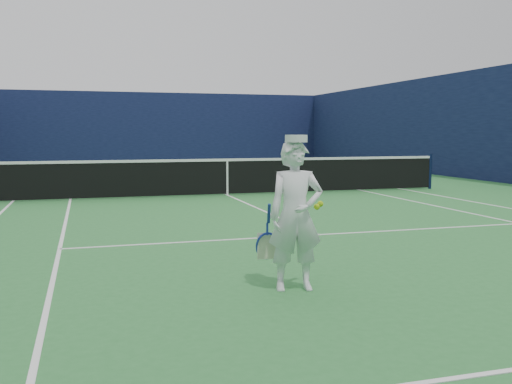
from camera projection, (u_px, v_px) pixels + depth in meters
The scene contains 5 objects.
ground at pixel (227, 195), 15.67m from camera, with size 80.00×80.00×0.00m, color #2C7535.
court_markings at pixel (227, 195), 15.67m from camera, with size 11.03×23.83×0.01m.
windscreen_fence at pixel (227, 122), 15.46m from camera, with size 20.12×36.12×4.00m.
tennis_net at pixel (227, 175), 15.61m from camera, with size 12.88×0.09×1.07m.
tennis_player at pixel (295, 215), 6.17m from camera, with size 0.75×0.55×1.69m.
Camera 1 is at (-3.71, -15.15, 1.71)m, focal length 40.00 mm.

